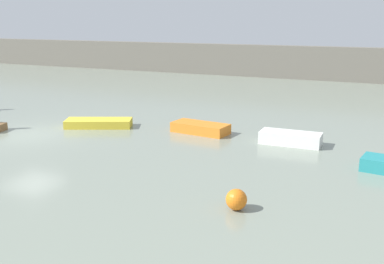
# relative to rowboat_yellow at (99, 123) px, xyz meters

# --- Properties ---
(ground_plane) EXTENTS (120.00, 120.00, 0.00)m
(ground_plane) POSITION_rel_rowboat_yellow_xyz_m (-2.00, -2.76, -0.20)
(ground_plane) COLOR gray
(embankment_wall) EXTENTS (80.00, 1.20, 3.00)m
(embankment_wall) POSITION_rel_rowboat_yellow_xyz_m (-2.00, 23.66, 1.30)
(embankment_wall) COLOR #666056
(embankment_wall) RESTS_ON ground_plane
(rowboat_yellow) EXTENTS (3.53, 2.50, 0.40)m
(rowboat_yellow) POSITION_rel_rowboat_yellow_xyz_m (0.00, 0.00, 0.00)
(rowboat_yellow) COLOR gold
(rowboat_yellow) RESTS_ON ground_plane
(rowboat_orange) EXTENTS (2.87, 1.51, 0.48)m
(rowboat_orange) POSITION_rel_rowboat_yellow_xyz_m (5.24, 1.07, 0.04)
(rowboat_orange) COLOR orange
(rowboat_orange) RESTS_ON ground_plane
(rowboat_white) EXTENTS (2.67, 1.13, 0.55)m
(rowboat_white) POSITION_rel_rowboat_yellow_xyz_m (9.70, 0.83, 0.07)
(rowboat_white) COLOR white
(rowboat_white) RESTS_ON ground_plane
(mooring_buoy) EXTENTS (0.63, 0.63, 0.63)m
(mooring_buoy) POSITION_rel_rowboat_yellow_xyz_m (9.89, -6.89, 0.11)
(mooring_buoy) COLOR orange
(mooring_buoy) RESTS_ON ground_plane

